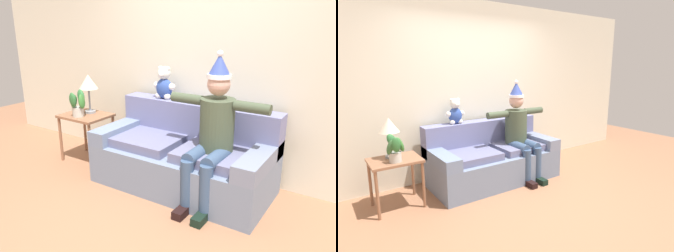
{
  "view_description": "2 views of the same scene",
  "coord_description": "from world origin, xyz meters",
  "views": [
    {
      "loc": [
        1.72,
        -1.98,
        1.79
      ],
      "look_at": [
        -0.13,
        0.88,
        0.71
      ],
      "focal_mm": 36.38,
      "sensor_mm": 36.0,
      "label": 1
    },
    {
      "loc": [
        -2.2,
        -2.51,
        1.73
      ],
      "look_at": [
        0.1,
        0.78,
        0.87
      ],
      "focal_mm": 30.48,
      "sensor_mm": 36.0,
      "label": 2
    }
  ],
  "objects": [
    {
      "name": "ground_plane",
      "position": [
        0.0,
        0.0,
        0.0
      ],
      "size": [
        10.0,
        10.0,
        0.0
      ],
      "primitive_type": "plane",
      "color": "#966547"
    },
    {
      "name": "potted_plant",
      "position": [
        -1.44,
        0.85,
        0.77
      ],
      "size": [
        0.24,
        0.23,
        0.35
      ],
      "color": "beige",
      "rests_on": "side_table"
    },
    {
      "name": "person_seated",
      "position": [
        0.4,
        0.85,
        0.76
      ],
      "size": [
        1.02,
        0.77,
        1.51
      ],
      "color": "#424E39",
      "rests_on": "ground_plane"
    },
    {
      "name": "back_wall",
      "position": [
        0.0,
        1.55,
        1.35
      ],
      "size": [
        7.0,
        0.1,
        2.7
      ],
      "primitive_type": "cube",
      "color": "beige",
      "rests_on": "ground_plane"
    },
    {
      "name": "couch",
      "position": [
        0.0,
        1.02,
        0.34
      ],
      "size": [
        1.9,
        0.91,
        0.88
      ],
      "color": "slate",
      "rests_on": "ground_plane"
    },
    {
      "name": "side_table",
      "position": [
        -1.43,
        0.96,
        0.52
      ],
      "size": [
        0.59,
        0.48,
        0.62
      ],
      "color": "#8B5C41",
      "rests_on": "ground_plane"
    },
    {
      "name": "table_lamp",
      "position": [
        -1.44,
        1.05,
        1.0
      ],
      "size": [
        0.24,
        0.24,
        0.5
      ],
      "color": "gray",
      "rests_on": "side_table"
    },
    {
      "name": "teddy_bear",
      "position": [
        -0.45,
        1.3,
        1.05
      ],
      "size": [
        0.29,
        0.17,
        0.38
      ],
      "color": "#2F4B9A",
      "rests_on": "couch"
    }
  ]
}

